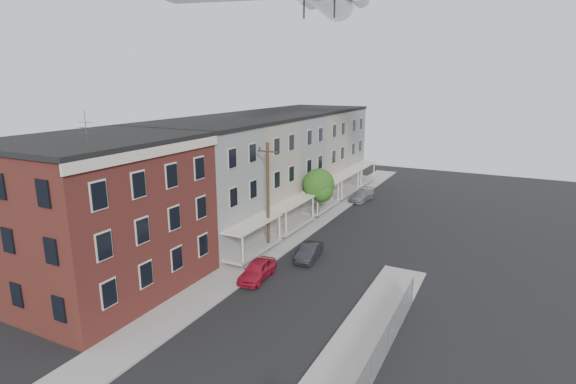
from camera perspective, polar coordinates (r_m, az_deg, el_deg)
name	(u,v)px	position (r m, az deg, el deg)	size (l,w,h in m)	color
sidewalk_left	(300,229)	(42.61, 1.59, -4.73)	(3.00, 62.00, 0.12)	gray
sidewalk_right	(346,367)	(23.84, 7.39, -21.15)	(3.00, 26.00, 0.12)	gray
curb_left	(314,231)	(42.05, 3.38, -5.00)	(0.15, 62.00, 0.14)	gray
curb_right	(319,359)	(24.25, 3.95, -20.35)	(0.15, 26.00, 0.14)	gray
corner_building	(100,215)	(31.86, -22.73, -2.74)	(10.31, 12.30, 12.15)	#361711
row_house_a	(193,186)	(38.41, -11.98, 0.73)	(11.98, 7.00, 10.30)	gray
row_house_b	(239,171)	(43.94, -6.29, 2.61)	(11.98, 7.00, 10.30)	#6B6255
row_house_c	(273,160)	(49.84, -1.90, 4.04)	(11.98, 7.00, 10.30)	gray
row_house_d	(300,152)	(55.99, 1.55, 5.15)	(11.98, 7.00, 10.30)	#6B6255
row_house_e	(322,145)	(62.32, 4.32, 6.02)	(11.98, 7.00, 10.30)	gray
chainlink_fence	(371,370)	(22.17, 10.46, -21.36)	(0.06, 18.06, 1.90)	gray
utility_pole	(268,196)	(36.22, -2.56, -0.51)	(1.80, 0.26, 9.00)	black
street_tree	(319,186)	(45.04, 4.02, 0.76)	(3.22, 3.20, 5.20)	black
car_near	(257,270)	(32.34, -3.92, -9.85)	(1.61, 4.00, 1.36)	maroon
car_mid	(309,252)	(35.67, 2.71, -7.59)	(1.32, 3.79, 1.25)	black
car_far	(362,195)	(53.27, 9.35, -0.43)	(1.79, 4.40, 1.28)	slate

